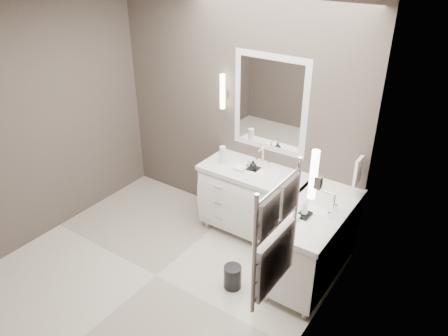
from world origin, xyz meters
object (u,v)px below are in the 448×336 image
Objects in this scene: towel_ladder at (275,241)px; waste_bin at (233,277)px; vanity_back at (254,198)px; vanity_right at (313,239)px.

waste_bin is at bearing 137.84° from towel_ladder.
vanity_right is at bearing -20.38° from vanity_back.
waste_bin is (0.30, -0.90, -0.36)m from vanity_back.
towel_ladder is 3.56× the size of waste_bin.
vanity_back is 4.91× the size of waste_bin.
vanity_back and vanity_right have the same top height.
waste_bin is (-0.57, -0.58, -0.36)m from vanity_right.
towel_ladder is at bearing -42.16° from waste_bin.
vanity_right is 1.60m from towel_ladder.
waste_bin is at bearing -71.52° from vanity_back.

